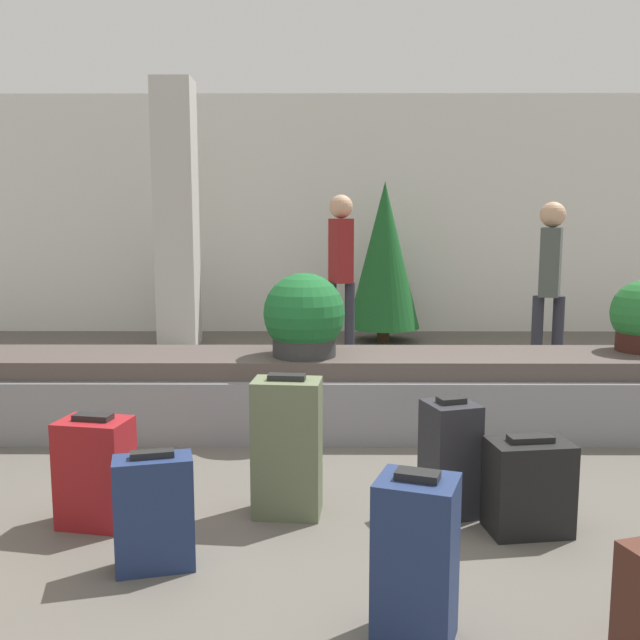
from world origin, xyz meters
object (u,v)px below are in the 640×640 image
(pillar, at_px, (177,215))
(suitcase_7, at_px, (154,513))
(traveler_0, at_px, (341,261))
(suitcase_5, at_px, (528,486))
(traveler_1, at_px, (550,275))
(suitcase_2, at_px, (450,458))
(decorated_tree, at_px, (384,256))
(suitcase_0, at_px, (416,561))
(suitcase_6, at_px, (287,447))
(suitcase_4, at_px, (96,472))
(potted_plant_0, at_px, (304,318))

(pillar, relative_size, suitcase_7, 5.83)
(traveler_0, bearing_deg, suitcase_7, 150.29)
(suitcase_5, height_order, traveler_1, traveler_1)
(suitcase_2, bearing_deg, decorated_tree, 71.65)
(suitcase_0, height_order, suitcase_6, suitcase_6)
(traveler_0, bearing_deg, pillar, 44.17)
(decorated_tree, bearing_deg, suitcase_0, -93.71)
(pillar, xyz_separation_m, suitcase_2, (2.46, -5.11, -1.29))
(suitcase_0, height_order, suitcase_2, suitcase_0)
(suitcase_4, distance_m, decorated_tree, 5.88)
(traveler_0, relative_size, traveler_1, 1.06)
(pillar, bearing_deg, suitcase_5, -62.13)
(suitcase_6, distance_m, traveler_0, 4.17)
(suitcase_5, distance_m, traveler_1, 3.65)
(traveler_0, bearing_deg, decorated_tree, -42.88)
(suitcase_2, xyz_separation_m, decorated_tree, (0.09, 5.34, 0.79))
(pillar, relative_size, potted_plant_0, 5.30)
(suitcase_4, distance_m, traveler_1, 4.75)
(suitcase_2, distance_m, traveler_1, 3.56)
(traveler_0, bearing_deg, potted_plant_0, 154.61)
(pillar, distance_m, traveler_1, 4.45)
(suitcase_0, height_order, decorated_tree, decorated_tree)
(decorated_tree, bearing_deg, traveler_1, -57.44)
(suitcase_0, bearing_deg, suitcase_6, 133.95)
(pillar, height_order, suitcase_7, pillar)
(suitcase_4, relative_size, decorated_tree, 0.29)
(suitcase_2, xyz_separation_m, suitcase_4, (-1.84, -0.14, -0.03))
(suitcase_7, height_order, traveler_1, traveler_1)
(potted_plant_0, bearing_deg, suitcase_5, -54.99)
(traveler_0, height_order, traveler_1, traveler_0)
(pillar, bearing_deg, traveler_0, -27.50)
(suitcase_2, height_order, suitcase_6, suitcase_6)
(pillar, xyz_separation_m, potted_plant_0, (1.65, -3.66, -0.75))
(suitcase_4, distance_m, suitcase_5, 2.20)
(potted_plant_0, bearing_deg, suitcase_2, -60.71)
(suitcase_5, relative_size, traveler_1, 0.29)
(suitcase_0, relative_size, traveler_0, 0.37)
(pillar, height_order, suitcase_5, pillar)
(suitcase_5, distance_m, suitcase_6, 1.24)
(suitcase_2, distance_m, suitcase_5, 0.43)
(pillar, bearing_deg, decorated_tree, 5.25)
(suitcase_4, relative_size, suitcase_5, 1.17)
(suitcase_6, xyz_separation_m, suitcase_7, (-0.57, -0.60, -0.11))
(suitcase_5, bearing_deg, suitcase_6, 162.26)
(suitcase_7, relative_size, decorated_tree, 0.27)
(suitcase_7, xyz_separation_m, traveler_0, (0.94, 4.69, 0.84))
(suitcase_4, xyz_separation_m, decorated_tree, (1.93, 5.49, 0.81))
(potted_plant_0, distance_m, traveler_0, 2.67)
(suitcase_4, relative_size, potted_plant_0, 0.97)
(suitcase_2, height_order, suitcase_5, suitcase_2)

